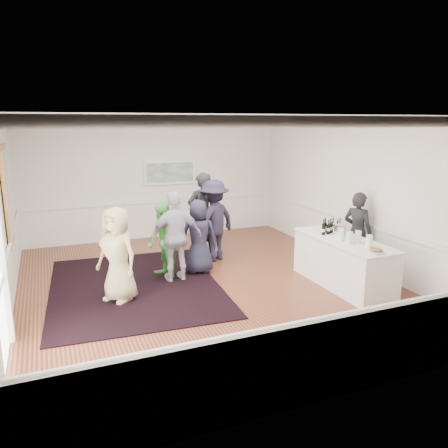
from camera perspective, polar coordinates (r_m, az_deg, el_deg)
name	(u,v)px	position (r m, az deg, el deg)	size (l,w,h in m)	color
floor	(206,284)	(8.72, -2.32, -7.83)	(8.00, 8.00, 0.00)	brown
ceiling	(205,118)	(8.14, -2.54, 13.70)	(7.00, 8.00, 0.02)	white
wall_left	(0,220)	(7.84, -27.24, 0.48)	(0.02, 8.00, 3.20)	white
wall_right	(356,193)	(10.01, 16.81, 3.86)	(0.02, 8.00, 3.20)	white
wall_back	(155,179)	(12.07, -8.95, 5.78)	(7.00, 0.02, 3.20)	white
wall_front	(333,269)	(4.83, 14.08, -5.66)	(7.00, 0.02, 3.20)	white
wainscoting	(206,260)	(8.55, -2.35, -4.70)	(7.00, 8.00, 1.00)	white
mirror	(7,195)	(9.08, -26.46, 3.41)	(0.05, 1.25, 1.85)	#BB8137
landscape_painting	(170,172)	(12.10, -7.07, 6.72)	(1.44, 0.06, 0.66)	white
area_rug	(135,286)	(8.78, -11.57, -7.88)	(3.15, 4.13, 0.02)	black
serving_table	(343,262)	(8.81, 15.28, -4.84)	(0.88, 2.31, 0.93)	white
bartender	(357,232)	(9.58, 17.02, -1.06)	(0.63, 0.41, 1.72)	black
guest_tan	(117,254)	(7.91, -13.76, -3.89)	(0.84, 0.54, 1.71)	tan
guest_green	(164,242)	(8.85, -7.86, -2.30)	(0.76, 0.59, 1.56)	#56D354
guest_lilac	(176,237)	(8.71, -6.30, -1.66)	(1.06, 0.44, 1.81)	#B4A9BD
guest_dark_a	(214,221)	(9.94, -1.37, 0.45)	(1.21, 0.69, 1.87)	#1F1E32
guest_dark_b	(202,215)	(10.21, -2.83, 1.16)	(0.73, 0.48, 2.00)	black
guest_navy	(199,237)	(9.15, -3.32, -1.66)	(0.77, 0.50, 1.57)	#1F1E32
wine_bottles	(330,226)	(9.03, 13.70, -0.22)	(0.48, 0.28, 0.31)	black
juice_pitchers	(354,237)	(8.39, 16.65, -1.67)	(0.33, 0.66, 0.24)	#67BE43
ice_bucket	(339,230)	(8.87, 14.81, -0.80)	(0.26, 0.26, 0.24)	silver
nut_bowl	(376,251)	(7.92, 19.24, -3.37)	(0.25, 0.25, 0.07)	white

